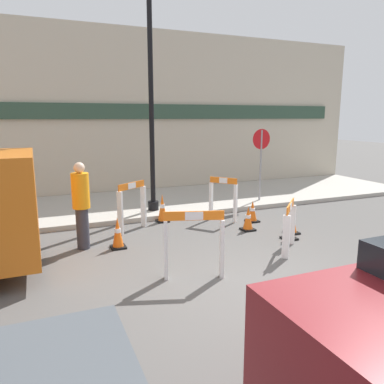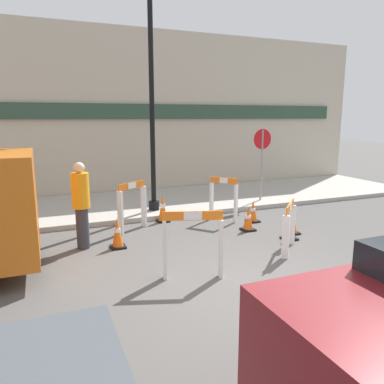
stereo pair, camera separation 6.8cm
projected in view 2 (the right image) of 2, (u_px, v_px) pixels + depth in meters
The scene contains 16 objects.
ground_plane at pixel (269, 292), 5.68m from camera, with size 60.00×60.00×0.00m, color #565451.
sidewalk_slab at pixel (152, 202), 11.42m from camera, with size 18.00×3.68×0.13m.
storefront_facade at pixel (134, 113), 12.63m from camera, with size 18.00×0.22×5.50m.
streetlamp_post at pixel (151, 52), 9.42m from camera, with size 0.44×0.44×6.52m.
stop_sign at pixel (262, 153), 11.16m from camera, with size 0.60×0.06×2.15m.
barricade_0 at pixel (224, 198), 9.49m from camera, with size 0.57×0.64×1.12m.
barricade_1 at pixel (132, 205), 8.68m from camera, with size 0.78×0.59×1.15m.
barricade_2 at pixel (193, 242), 6.08m from camera, with size 0.97×0.43×1.14m.
barricade_3 at pixel (289, 225), 7.34m from camera, with size 0.75×0.77×0.99m.
traffic_cone_0 at pixel (118, 233), 7.57m from camera, with size 0.30×0.30×0.64m.
traffic_cone_1 at pixel (248, 219), 8.74m from camera, with size 0.30×0.30×0.57m.
traffic_cone_2 at pixel (290, 228), 8.09m from camera, with size 0.30×0.30×0.52m.
traffic_cone_3 at pixel (292, 222), 8.48m from camera, with size 0.30×0.30×0.58m.
traffic_cone_4 at pixel (163, 208), 9.46m from camera, with size 0.30×0.30×0.72m.
traffic_cone_5 at pixel (253, 212), 9.46m from camera, with size 0.30×0.30×0.55m.
person_worker at pixel (81, 203), 7.42m from camera, with size 0.42×0.42×1.76m.
Camera 2 is at (-3.07, -4.43, 2.62)m, focal length 35.00 mm.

